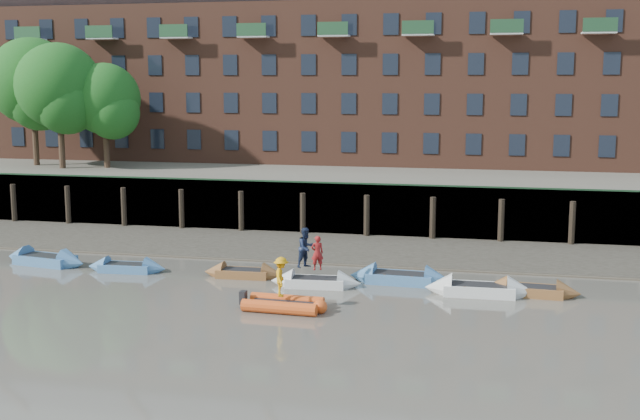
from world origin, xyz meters
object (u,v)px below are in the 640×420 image
(rowboat_2, at_px, (243,273))
(rowboat_5, at_px, (479,290))
(rowboat_6, at_px, (531,291))
(person_rower_b, at_px, (306,248))
(rowboat_3, at_px, (316,282))
(rowboat_4, at_px, (400,278))
(rowboat_0, at_px, (45,260))
(rowboat_1, at_px, (127,267))
(person_rower_a, at_px, (317,253))
(rib_tender, at_px, (287,304))
(person_rib_crew, at_px, (281,277))

(rowboat_2, bearing_deg, rowboat_5, -6.59)
(rowboat_6, height_order, person_rower_b, person_rower_b)
(rowboat_3, xyz_separation_m, rowboat_4, (3.75, 1.50, 0.03))
(person_rower_b, bearing_deg, rowboat_0, 121.89)
(rowboat_1, distance_m, rowboat_2, 6.08)
(person_rower_a, height_order, person_rower_b, person_rower_b)
(person_rower_a, bearing_deg, rowboat_4, 177.84)
(rib_tender, bearing_deg, person_rower_b, 95.26)
(rowboat_4, bearing_deg, person_rib_crew, -125.86)
(rowboat_0, height_order, rib_tender, rowboat_0)
(rowboat_5, bearing_deg, rowboat_0, 175.60)
(rowboat_4, height_order, rowboat_5, same)
(rowboat_6, xyz_separation_m, person_rower_a, (-9.64, -0.65, 1.41))
(person_rower_b, bearing_deg, rowboat_5, -54.58)
(rowboat_2, bearing_deg, rowboat_1, 179.18)
(rowboat_1, height_order, person_rower_b, person_rower_b)
(rowboat_5, height_order, rowboat_6, rowboat_5)
(rowboat_1, xyz_separation_m, rowboat_2, (6.08, 0.14, -0.01))
(rowboat_3, xyz_separation_m, rowboat_5, (7.46, 0.13, 0.03))
(person_rower_a, xyz_separation_m, person_rib_crew, (-0.68, -3.86, -0.23))
(rowboat_1, bearing_deg, rowboat_4, -0.82)
(rib_tender, height_order, person_rower_a, person_rower_a)
(rowboat_1, bearing_deg, person_rib_crew, -30.77)
(rowboat_2, relative_size, rowboat_5, 0.82)
(rowboat_0, xyz_separation_m, person_rower_a, (14.85, -1.50, 1.38))
(rowboat_3, relative_size, rib_tender, 1.22)
(person_rower_a, bearing_deg, rowboat_3, -68.09)
(rowboat_0, bearing_deg, person_rib_crew, -10.96)
(rowboat_6, relative_size, person_rib_crew, 2.59)
(rowboat_0, xyz_separation_m, rowboat_4, (18.50, 0.09, -0.00))
(rowboat_4, distance_m, person_rib_crew, 7.05)
(person_rib_crew, bearing_deg, rowboat_0, 56.55)
(person_rower_a, distance_m, person_rib_crew, 3.92)
(rowboat_3, distance_m, person_rower_a, 1.42)
(person_rower_b, bearing_deg, rowboat_1, 122.83)
(person_rower_a, relative_size, person_rib_crew, 0.96)
(rowboat_2, distance_m, rib_tender, 6.15)
(rowboat_5, relative_size, rowboat_6, 1.13)
(rowboat_0, relative_size, rowboat_3, 1.16)
(rowboat_5, relative_size, person_rower_b, 2.58)
(rowboat_4, bearing_deg, rowboat_2, -173.65)
(rowboat_3, relative_size, rowboat_5, 0.88)
(rowboat_1, height_order, person_rower_a, person_rower_a)
(rowboat_3, distance_m, rowboat_4, 4.04)
(rowboat_3, xyz_separation_m, person_rower_b, (-0.52, 0.27, 1.56))
(rowboat_1, xyz_separation_m, rowboat_5, (17.37, -0.74, 0.04))
(rowboat_6, xyz_separation_m, person_rower_b, (-10.25, -0.29, 1.55))
(rowboat_4, xyz_separation_m, rowboat_5, (3.71, -1.37, -0.00))
(rowboat_0, bearing_deg, rowboat_4, 10.03)
(rowboat_0, relative_size, rowboat_2, 1.26)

